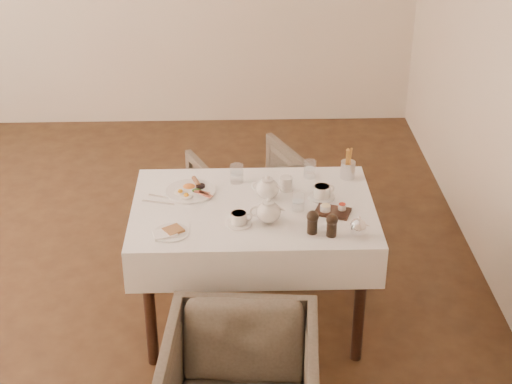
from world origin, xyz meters
The scene contains 19 objects.
table centered at (0.80, -0.38, 0.64)m, with size 1.28×0.88×0.75m.
armchair_far centered at (0.80, 0.52, 0.30)m, with size 0.64×0.66×0.60m, color #484035.
breakfast_plate centered at (0.47, -0.22, 0.76)m, with size 0.27×0.27×0.03m.
side_plate centered at (0.38, -0.66, 0.76)m, with size 0.18×0.18×0.02m.
teapot_centre centered at (0.88, -0.31, 0.82)m, with size 0.17×0.13×0.14m, color white, non-canonical shape.
teapot_front centered at (0.87, -0.56, 0.82)m, with size 0.17×0.13×0.14m, color white, non-canonical shape.
creamer centered at (0.98, -0.22, 0.80)m, with size 0.07×0.07×0.08m, color white.
teacup_near centered at (0.72, -0.57, 0.78)m, with size 0.13×0.13×0.07m.
teacup_far centered at (1.17, -0.31, 0.79)m, with size 0.14×0.14×0.07m.
glass_left centered at (0.72, -0.11, 0.81)m, with size 0.07×0.07×0.10m, color silver.
glass_mid centered at (1.03, -0.43, 0.80)m, with size 0.07×0.07×0.09m, color silver.
glass_right centered at (1.13, -0.06, 0.80)m, with size 0.07×0.07×0.10m, color silver.
condiment_board centered at (1.21, -0.47, 0.77)m, with size 0.21×0.17×0.04m.
pepper_mill_left centered at (1.09, -0.66, 0.82)m, with size 0.06×0.06×0.12m, color black, non-canonical shape.
pepper_mill_right centered at (1.18, -0.69, 0.82)m, with size 0.06×0.06×0.12m, color black, non-canonical shape.
silver_pot centered at (1.31, -0.69, 0.81)m, with size 0.10×0.08×0.11m, color white, non-canonical shape.
fries_cup centered at (1.34, -0.08, 0.83)m, with size 0.08×0.08×0.18m.
cutlery_fork centered at (0.32, -0.28, 0.76)m, with size 0.01×0.18×0.00m, color silver.
cutlery_knife centered at (0.30, -0.34, 0.76)m, with size 0.01×0.18×0.00m, color silver.
Camera 1 is at (0.70, -3.97, 2.80)m, focal length 55.00 mm.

